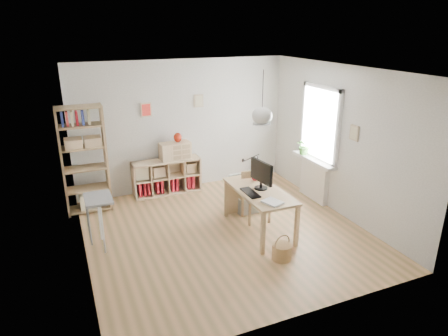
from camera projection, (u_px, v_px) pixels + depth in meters
name	position (u px, v px, depth m)	size (l,w,h in m)	color
ground	(225.00, 232.00, 6.79)	(4.50, 4.50, 0.00)	tan
room_shell	(262.00, 116.00, 6.19)	(4.50, 4.50, 4.50)	white
window_unit	(320.00, 124.00, 7.61)	(0.07, 1.16, 1.46)	white
radiator	(314.00, 180.00, 7.98)	(0.10, 0.80, 0.80)	white
windowsill	(314.00, 160.00, 7.82)	(0.22, 1.20, 0.06)	white
desk	(259.00, 195.00, 6.64)	(0.70, 1.50, 0.75)	tan
cube_shelf	(165.00, 179.00, 8.32)	(1.40, 0.38, 0.72)	beige
tall_bookshelf	(83.00, 156.00, 7.23)	(0.80, 0.38, 2.00)	tan
side_table	(95.00, 209.00, 6.12)	(0.40, 0.55, 0.85)	#949497
chair	(255.00, 193.00, 7.11)	(0.47, 0.47, 0.88)	#949497
wicker_basket	(282.00, 251.00, 5.98)	(0.30, 0.29, 0.41)	#A6864B
storage_chest	(249.00, 198.00, 7.63)	(0.63, 0.71, 0.65)	#B6B7B2
monitor	(261.00, 173.00, 6.57)	(0.22, 0.55, 0.48)	black
keyboard	(250.00, 193.00, 6.47)	(0.17, 0.45, 0.02)	black
task_lamp	(250.00, 164.00, 7.04)	(0.37, 0.14, 0.39)	black
yarn_ball	(255.00, 177.00, 6.98)	(0.13, 0.13, 0.13)	#44090F
paper_tray	(272.00, 202.00, 6.12)	(0.23, 0.29, 0.03)	white
drawer_chest	(175.00, 151.00, 8.16)	(0.62, 0.28, 0.36)	beige
red_vase	(178.00, 137.00, 8.09)	(0.16, 0.16, 0.20)	#A51F0D
potted_plant	(304.00, 146.00, 8.02)	(0.31, 0.27, 0.35)	#3C722B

